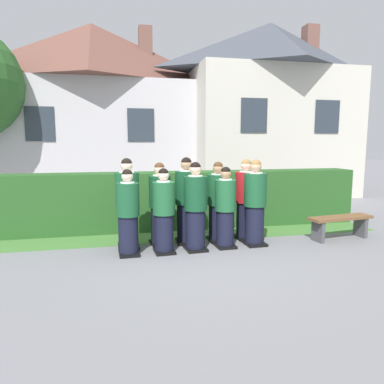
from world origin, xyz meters
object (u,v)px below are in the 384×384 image
(student_front_row_0, at_px, (128,215))
(student_rear_row_1, at_px, (160,206))
(student_in_red_blazer, at_px, (245,201))
(student_front_row_4, at_px, (255,205))
(student_front_row_1, at_px, (164,213))
(student_rear_row_3, at_px, (218,204))
(student_front_row_3, at_px, (225,209))
(student_rear_row_0, at_px, (128,206))
(student_rear_row_2, at_px, (186,202))
(student_front_row_2, at_px, (195,209))
(wooden_bench, at_px, (340,222))

(student_front_row_0, distance_m, student_rear_row_1, 0.82)
(student_in_red_blazer, bearing_deg, student_front_row_4, -87.59)
(student_front_row_0, xyz_separation_m, student_in_red_blazer, (2.40, 0.59, 0.06))
(student_front_row_1, height_order, student_rear_row_3, student_rear_row_3)
(student_front_row_3, distance_m, student_rear_row_0, 1.84)
(student_front_row_4, distance_m, student_rear_row_3, 0.75)
(student_front_row_1, relative_size, student_in_red_blazer, 0.93)
(student_front_row_0, height_order, student_front_row_4, student_front_row_4)
(student_rear_row_2, bearing_deg, student_front_row_4, -17.75)
(student_rear_row_2, xyz_separation_m, student_in_red_blazer, (1.25, 0.05, -0.02))
(student_front_row_2, bearing_deg, student_front_row_1, -176.21)
(student_rear_row_2, distance_m, student_in_red_blazer, 1.25)
(student_front_row_2, distance_m, student_rear_row_1, 0.77)
(student_rear_row_3, height_order, wooden_bench, student_rear_row_3)
(student_rear_row_0, bearing_deg, student_front_row_1, -35.29)
(student_rear_row_2, bearing_deg, student_front_row_0, -154.97)
(student_front_row_1, distance_m, student_rear_row_2, 0.76)
(student_rear_row_1, bearing_deg, student_front_row_4, -12.47)
(student_front_row_4, bearing_deg, student_in_red_blazer, 92.41)
(student_front_row_3, distance_m, student_rear_row_2, 0.80)
(student_rear_row_2, bearing_deg, student_front_row_3, -33.84)
(student_front_row_3, xyz_separation_m, student_rear_row_2, (-0.66, 0.44, 0.08))
(student_front_row_0, distance_m, student_in_red_blazer, 2.47)
(student_front_row_3, bearing_deg, student_rear_row_2, 146.16)
(student_front_row_1, bearing_deg, student_rear_row_0, 144.71)
(student_front_row_1, distance_m, wooden_bench, 3.68)
(student_rear_row_1, bearing_deg, student_front_row_2, -39.67)
(student_front_row_4, distance_m, wooden_bench, 1.92)
(student_rear_row_2, bearing_deg, student_front_row_1, -133.91)
(wooden_bench, bearing_deg, student_rear_row_3, 170.28)
(student_front_row_3, xyz_separation_m, student_rear_row_0, (-1.80, 0.34, 0.08))
(student_front_row_1, relative_size, student_front_row_3, 1.00)
(student_rear_row_0, height_order, student_rear_row_3, student_rear_row_0)
(student_rear_row_3, bearing_deg, student_rear_row_1, -179.40)
(student_rear_row_0, bearing_deg, student_front_row_2, -18.31)
(student_rear_row_0, relative_size, student_rear_row_1, 1.06)
(student_front_row_2, bearing_deg, student_rear_row_0, 161.69)
(student_front_row_0, relative_size, student_rear_row_2, 0.90)
(student_front_row_2, relative_size, student_front_row_3, 1.07)
(student_front_row_0, height_order, student_in_red_blazer, student_in_red_blazer)
(student_rear_row_3, bearing_deg, student_rear_row_0, -176.66)
(student_rear_row_1, distance_m, wooden_bench, 3.71)
(student_front_row_0, xyz_separation_m, student_front_row_2, (1.22, 0.04, 0.05))
(student_front_row_2, distance_m, student_front_row_4, 1.20)
(student_front_row_4, height_order, student_in_red_blazer, student_front_row_4)
(student_rear_row_3, relative_size, student_in_red_blazer, 0.97)
(student_rear_row_2, height_order, student_rear_row_3, student_rear_row_2)
(student_front_row_0, bearing_deg, student_front_row_1, -0.36)
(student_rear_row_1, height_order, student_in_red_blazer, student_in_red_blazer)
(student_rear_row_0, xyz_separation_m, student_rear_row_2, (1.14, 0.10, 0.00))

